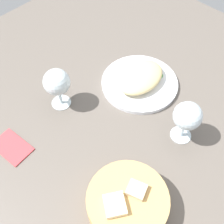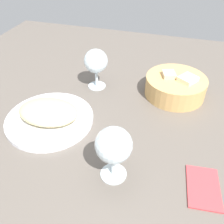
% 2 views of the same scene
% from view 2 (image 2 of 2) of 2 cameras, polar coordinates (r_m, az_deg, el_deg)
% --- Properties ---
extents(ground_plane, '(1.40, 1.40, 0.02)m').
position_cam_2_polar(ground_plane, '(0.72, -1.25, -2.72)').
color(ground_plane, '#5E564E').
extents(plate, '(0.25, 0.25, 0.01)m').
position_cam_2_polar(plate, '(0.73, -14.20, -1.62)').
color(plate, white).
rests_on(plate, ground_plane).
extents(omelette, '(0.17, 0.12, 0.04)m').
position_cam_2_polar(omelette, '(0.71, -14.55, 0.10)').
color(omelette, '#E3CA88').
rests_on(omelette, plate).
extents(lettuce_garnish, '(0.04, 0.04, 0.02)m').
position_cam_2_polar(lettuce_garnish, '(0.77, -17.63, 1.24)').
color(lettuce_garnish, '#398C38').
rests_on(lettuce_garnish, plate).
extents(bread_basket, '(0.19, 0.19, 0.08)m').
position_cam_2_polar(bread_basket, '(0.83, 14.53, 5.83)').
color(bread_basket, tan).
rests_on(bread_basket, ground_plane).
extents(wine_glass_near, '(0.08, 0.08, 0.14)m').
position_cam_2_polar(wine_glass_near, '(0.51, 0.38, -8.00)').
color(wine_glass_near, silver).
rests_on(wine_glass_near, ground_plane).
extents(wine_glass_far, '(0.08, 0.08, 0.14)m').
position_cam_2_polar(wine_glass_far, '(0.82, -3.76, 11.42)').
color(wine_glass_far, silver).
rests_on(wine_glass_far, ground_plane).
extents(folded_napkin, '(0.08, 0.12, 0.01)m').
position_cam_2_polar(folded_napkin, '(0.60, 20.46, -15.95)').
color(folded_napkin, '#D23D41').
rests_on(folded_napkin, ground_plane).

